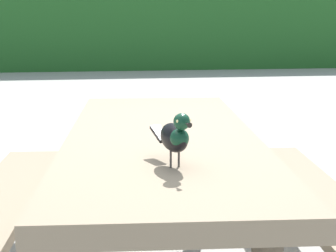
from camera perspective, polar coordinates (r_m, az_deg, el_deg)
name	(u,v)px	position (r m, az deg, el deg)	size (l,w,h in m)	color
hedge_wall	(98,24)	(12.32, -8.04, 11.47)	(28.00, 2.24, 2.04)	#235B23
picnic_table_foreground	(162,176)	(2.09, -0.71, -5.77)	(1.79, 1.85, 0.74)	#84725B
bird_grackle	(175,136)	(1.56, 0.83, -1.15)	(0.12, 0.28, 0.18)	black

